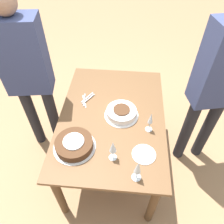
# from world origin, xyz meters

# --- Properties ---
(ground_plane) EXTENTS (12.00, 12.00, 0.00)m
(ground_plane) POSITION_xyz_m (0.00, 0.00, 0.00)
(ground_plane) COLOR #A87F56
(dining_table) EXTENTS (1.36, 0.94, 0.72)m
(dining_table) POSITION_xyz_m (0.00, 0.00, 0.61)
(dining_table) COLOR brown
(dining_table) RESTS_ON ground_plane
(cake_center_white) EXTENTS (0.31, 0.31, 0.08)m
(cake_center_white) POSITION_xyz_m (-0.01, 0.08, 0.76)
(cake_center_white) COLOR white
(cake_center_white) RESTS_ON dining_table
(cake_front_chocolate) EXTENTS (0.34, 0.34, 0.08)m
(cake_front_chocolate) POSITION_xyz_m (0.36, -0.26, 0.76)
(cake_front_chocolate) COLOR white
(cake_front_chocolate) RESTS_ON dining_table
(wine_glass_near) EXTENTS (0.07, 0.07, 0.21)m
(wine_glass_near) POSITION_xyz_m (0.57, 0.23, 0.86)
(wine_glass_near) COLOR silver
(wine_glass_near) RESTS_ON dining_table
(wine_glass_far) EXTENTS (0.06, 0.06, 0.20)m
(wine_glass_far) POSITION_xyz_m (0.43, 0.05, 0.86)
(wine_glass_far) COLOR silver
(wine_glass_far) RESTS_ON dining_table
(wine_glass_extra) EXTENTS (0.06, 0.06, 0.20)m
(wine_glass_extra) POSITION_xyz_m (0.13, 0.32, 0.85)
(wine_glass_extra) COLOR silver
(wine_glass_extra) RESTS_ON dining_table
(dessert_plate_right) EXTENTS (0.19, 0.19, 0.01)m
(dessert_plate_right) POSITION_xyz_m (0.38, 0.28, 0.72)
(dessert_plate_right) COLOR silver
(dessert_plate_right) RESTS_ON dining_table
(fork_pile) EXTENTS (0.21, 0.12, 0.01)m
(fork_pile) POSITION_xyz_m (-0.18, -0.27, 0.73)
(fork_pile) COLOR silver
(fork_pile) RESTS_ON dining_table
(person_cutting) EXTENTS (0.28, 0.43, 1.69)m
(person_cutting) POSITION_xyz_m (-0.20, -0.78, 1.02)
(person_cutting) COLOR #232328
(person_cutting) RESTS_ON ground_plane
(person_watching) EXTENTS (0.31, 0.44, 1.76)m
(person_watching) POSITION_xyz_m (-0.15, 0.86, 1.07)
(person_watching) COLOR #232328
(person_watching) RESTS_ON ground_plane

